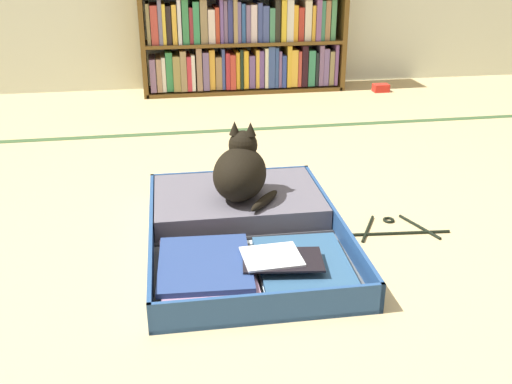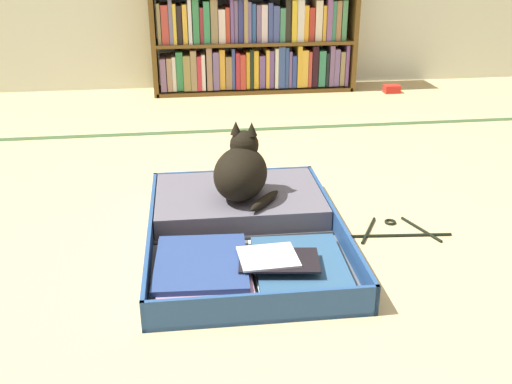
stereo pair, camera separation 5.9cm
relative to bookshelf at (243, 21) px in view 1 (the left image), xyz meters
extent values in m
plane|color=tan|center=(-0.33, -2.25, -0.44)|extent=(10.00, 10.00, 0.00)
cube|color=#35532D|center=(-0.33, -0.87, -0.44)|extent=(4.80, 0.05, 0.00)
cube|color=brown|center=(-0.63, 0.00, 0.02)|extent=(0.03, 0.27, 0.92)
cube|color=brown|center=(0.64, 0.00, 0.02)|extent=(0.03, 0.27, 0.92)
cube|color=brown|center=(0.01, 0.00, -0.43)|extent=(1.27, 0.27, 0.02)
cube|color=brown|center=(0.01, 0.00, -0.13)|extent=(1.24, 0.27, 0.02)
cube|color=slate|center=(-0.58, -0.01, -0.31)|extent=(0.04, 0.22, 0.20)
cube|color=#A27F61|center=(-0.54, 0.00, -0.31)|extent=(0.03, 0.22, 0.21)
cube|color=silver|center=(-0.52, 0.00, -0.30)|extent=(0.02, 0.22, 0.21)
cube|color=#348B4F|center=(-0.48, 0.01, -0.29)|extent=(0.04, 0.22, 0.24)
cube|color=#96854A|center=(-0.44, -0.01, -0.30)|extent=(0.04, 0.22, 0.22)
cube|color=#987F58|center=(-0.39, -0.01, -0.28)|extent=(0.04, 0.22, 0.25)
cube|color=#C4303D|center=(-0.36, -0.01, -0.30)|extent=(0.03, 0.22, 0.22)
cube|color=silver|center=(-0.33, 0.00, -0.30)|extent=(0.02, 0.22, 0.22)
cube|color=#9C7B60|center=(-0.29, -0.01, -0.28)|extent=(0.03, 0.22, 0.27)
cube|color=slate|center=(-0.25, -0.01, -0.29)|extent=(0.04, 0.22, 0.24)
cube|color=gold|center=(-0.21, 0.01, -0.28)|extent=(0.04, 0.22, 0.25)
cube|color=#96764E|center=(-0.17, 0.00, -0.31)|extent=(0.04, 0.22, 0.21)
cube|color=#394B93|center=(-0.14, 0.00, -0.28)|extent=(0.02, 0.22, 0.26)
cube|color=#B22C35|center=(-0.11, -0.01, -0.29)|extent=(0.03, 0.22, 0.23)
cube|color=#BF3D31|center=(-0.08, -0.01, -0.30)|extent=(0.03, 0.22, 0.22)
cube|color=gold|center=(-0.05, 0.00, -0.29)|extent=(0.02, 0.22, 0.23)
cube|color=black|center=(-0.02, -0.01, -0.29)|extent=(0.02, 0.22, 0.25)
cube|color=gold|center=(0.01, 0.00, -0.29)|extent=(0.03, 0.22, 0.24)
cube|color=#6C5291|center=(0.05, 0.01, -0.31)|extent=(0.04, 0.22, 0.21)
cube|color=gold|center=(0.08, 0.00, -0.29)|extent=(0.02, 0.22, 0.24)
cube|color=#684D92|center=(0.11, 0.00, -0.29)|extent=(0.03, 0.22, 0.24)
cube|color=silver|center=(0.14, 0.00, -0.28)|extent=(0.02, 0.22, 0.25)
cube|color=#364F92|center=(0.17, -0.01, -0.28)|extent=(0.04, 0.22, 0.26)
cube|color=#2D4888|center=(0.20, -0.01, -0.28)|extent=(0.02, 0.22, 0.26)
cube|color=slate|center=(0.23, 0.00, -0.29)|extent=(0.02, 0.22, 0.23)
cube|color=#314598|center=(0.25, -0.01, -0.31)|extent=(0.03, 0.22, 0.20)
cube|color=gold|center=(0.29, 0.00, -0.28)|extent=(0.03, 0.22, 0.26)
cube|color=gold|center=(0.32, 0.00, -0.29)|extent=(0.04, 0.22, 0.24)
cube|color=#B94337|center=(0.36, 0.00, -0.30)|extent=(0.02, 0.22, 0.23)
cube|color=black|center=(0.39, -0.01, -0.28)|extent=(0.04, 0.22, 0.26)
cube|color=#358561|center=(0.44, 0.00, -0.29)|extent=(0.04, 0.22, 0.23)
cube|color=black|center=(0.47, 0.00, -0.30)|extent=(0.02, 0.22, 0.21)
cube|color=slate|center=(0.50, 0.00, -0.28)|extent=(0.03, 0.22, 0.26)
cube|color=slate|center=(0.53, 0.00, -0.29)|extent=(0.03, 0.22, 0.24)
cube|color=#958659|center=(0.57, 0.00, -0.30)|extent=(0.03, 0.22, 0.22)
cube|color=#764D8B|center=(0.60, 0.00, -0.28)|extent=(0.02, 0.22, 0.26)
cube|color=#8F8252|center=(-0.59, 0.00, 0.00)|extent=(0.02, 0.22, 0.24)
cube|color=#B44037|center=(-0.55, 0.00, 0.00)|extent=(0.04, 0.22, 0.23)
cube|color=slate|center=(-0.52, -0.01, 0.01)|extent=(0.02, 0.22, 0.27)
cube|color=gold|center=(-0.50, -0.01, 0.00)|extent=(0.02, 0.22, 0.24)
cube|color=black|center=(-0.47, 0.00, -0.01)|extent=(0.03, 0.22, 0.23)
cube|color=gold|center=(-0.43, 0.00, 0.00)|extent=(0.03, 0.22, 0.24)
cube|color=silver|center=(-0.40, -0.01, 0.01)|extent=(0.02, 0.22, 0.27)
cube|color=#35814D|center=(-0.37, -0.01, 0.01)|extent=(0.04, 0.22, 0.27)
cube|color=#AB313D|center=(-0.33, 0.01, -0.01)|extent=(0.02, 0.22, 0.22)
cube|color=#348A58|center=(-0.30, 0.00, 0.01)|extent=(0.04, 0.22, 0.25)
cube|color=#8E7954|center=(-0.25, 0.00, 0.01)|extent=(0.04, 0.22, 0.26)
cube|color=beige|center=(-0.21, 0.00, -0.02)|extent=(0.04, 0.22, 0.20)
cube|color=#B53D29|center=(-0.17, 0.00, -0.01)|extent=(0.03, 0.22, 0.21)
cube|color=#6A4E97|center=(-0.14, 0.00, 0.01)|extent=(0.02, 0.22, 0.26)
cube|color=slate|center=(-0.12, 0.01, 0.01)|extent=(0.02, 0.22, 0.26)
cube|color=navy|center=(-0.09, 0.01, 0.01)|extent=(0.03, 0.22, 0.26)
cube|color=#9E8256|center=(-0.06, -0.01, 0.01)|extent=(0.02, 0.22, 0.26)
cube|color=slate|center=(-0.04, 0.00, 0.00)|extent=(0.02, 0.22, 0.25)
cube|color=#2A5396|center=(-0.01, 0.01, 0.00)|extent=(0.02, 0.22, 0.23)
cube|color=slate|center=(0.02, 0.01, -0.01)|extent=(0.03, 0.22, 0.23)
cube|color=silver|center=(0.06, 0.01, -0.01)|extent=(0.04, 0.22, 0.23)
cube|color=#39488A|center=(0.10, 0.00, 0.00)|extent=(0.03, 0.22, 0.24)
cube|color=#3D4D8F|center=(0.13, 0.00, -0.01)|extent=(0.04, 0.22, 0.22)
cube|color=#428662|center=(0.17, 0.00, -0.02)|extent=(0.03, 0.22, 0.21)
cube|color=#27271F|center=(0.21, 0.00, 0.01)|extent=(0.03, 0.22, 0.25)
cube|color=gold|center=(0.24, -0.01, 0.01)|extent=(0.03, 0.22, 0.25)
cube|color=silver|center=(0.29, 0.00, 0.01)|extent=(0.04, 0.22, 0.26)
cube|color=gold|center=(0.32, 0.00, -0.01)|extent=(0.03, 0.22, 0.22)
cube|color=#AF3428|center=(0.36, 0.01, -0.02)|extent=(0.04, 0.22, 0.21)
cube|color=beige|center=(0.40, 0.01, 0.01)|extent=(0.04, 0.22, 0.25)
cube|color=gold|center=(0.44, 0.00, -0.01)|extent=(0.02, 0.22, 0.22)
cube|color=#7E5389|center=(0.47, -0.01, 0.01)|extent=(0.03, 0.22, 0.27)
cube|color=#38765B|center=(0.50, 0.00, 0.00)|extent=(0.02, 0.22, 0.24)
cube|color=#A0734D|center=(0.53, 0.00, 0.00)|extent=(0.03, 0.22, 0.25)
cube|color=#498959|center=(0.57, 0.01, 0.00)|extent=(0.03, 0.22, 0.25)
cube|color=navy|center=(-0.31, -2.33, -0.44)|extent=(0.63, 0.45, 0.01)
cube|color=navy|center=(-0.31, -2.54, -0.40)|extent=(0.62, 0.02, 0.09)
cube|color=navy|center=(-0.61, -2.32, -0.40)|extent=(0.02, 0.44, 0.09)
cube|color=navy|center=(0.00, -2.33, -0.40)|extent=(0.02, 0.44, 0.09)
cube|color=#4F5353|center=(-0.31, -2.33, -0.43)|extent=(0.60, 0.43, 0.01)
cube|color=navy|center=(-0.30, -1.88, -0.44)|extent=(0.63, 0.45, 0.01)
cube|color=navy|center=(-0.30, -1.67, -0.40)|extent=(0.62, 0.02, 0.09)
cube|color=navy|center=(-0.60, -1.88, -0.40)|extent=(0.02, 0.44, 0.09)
cube|color=navy|center=(0.00, -1.89, -0.40)|extent=(0.02, 0.44, 0.09)
cube|color=#4F5353|center=(-0.30, -1.88, -0.43)|extent=(0.60, 0.43, 0.01)
cylinder|color=black|center=(-0.30, -2.11, -0.43)|extent=(0.60, 0.02, 0.02)
cube|color=slate|center=(-0.45, -2.32, -0.42)|extent=(0.27, 0.34, 0.02)
cube|color=#9E758F|center=(-0.45, -2.32, -0.40)|extent=(0.27, 0.37, 0.02)
cube|color=navy|center=(-0.46, -2.32, -0.38)|extent=(0.28, 0.33, 0.02)
cube|color=silver|center=(-0.17, -2.32, -0.42)|extent=(0.27, 0.35, 0.01)
cube|color=#2B5173|center=(-0.17, -2.33, -0.40)|extent=(0.28, 0.36, 0.02)
cube|color=white|center=(-0.26, -2.34, -0.36)|extent=(0.17, 0.15, 0.01)
cube|color=black|center=(-0.23, -2.35, -0.37)|extent=(0.25, 0.17, 0.01)
cube|color=#58545E|center=(-0.30, -1.88, -0.39)|extent=(0.59, 0.42, 0.08)
torus|color=white|center=(-0.38, -1.85, -0.36)|extent=(0.10, 0.10, 0.01)
cylinder|color=black|center=(-0.47, -1.68, -0.40)|extent=(0.02, 0.02, 0.08)
cylinder|color=black|center=(-0.13, -1.68, -0.40)|extent=(0.02, 0.02, 0.08)
cube|color=white|center=(-0.45, -2.53, -0.38)|extent=(0.04, 0.00, 0.02)
cube|color=red|center=(-0.24, -2.53, -0.42)|extent=(0.03, 0.00, 0.02)
ellipsoid|color=black|center=(-0.30, -1.94, -0.26)|extent=(0.25, 0.29, 0.18)
ellipsoid|color=black|center=(-0.27, -1.88, -0.30)|extent=(0.15, 0.12, 0.10)
sphere|color=black|center=(-0.28, -1.89, -0.17)|extent=(0.10, 0.10, 0.10)
cone|color=black|center=(-0.25, -1.90, -0.11)|extent=(0.04, 0.04, 0.05)
cone|color=black|center=(-0.31, -1.88, -0.11)|extent=(0.04, 0.04, 0.05)
sphere|color=#D0C549|center=(-0.25, -1.86, -0.17)|extent=(0.02, 0.02, 0.02)
sphere|color=#D0C549|center=(-0.28, -1.84, -0.17)|extent=(0.02, 0.02, 0.02)
ellipsoid|color=black|center=(-0.23, -2.01, -0.33)|extent=(0.14, 0.16, 0.03)
cylinder|color=black|center=(0.21, -2.12, -0.44)|extent=(0.36, 0.04, 0.01)
cylinder|color=black|center=(0.13, -2.08, -0.44)|extent=(0.11, 0.18, 0.01)
cylinder|color=black|center=(0.31, -2.09, -0.44)|extent=(0.07, 0.19, 0.01)
torus|color=black|center=(0.22, -2.02, -0.44)|extent=(0.04, 0.04, 0.01)
cube|color=red|center=(0.88, -0.19, -0.42)|extent=(0.10, 0.07, 0.05)
camera|label=1|loc=(-0.55, -3.78, 0.48)|focal=40.91mm
camera|label=2|loc=(-0.49, -3.79, 0.48)|focal=40.91mm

